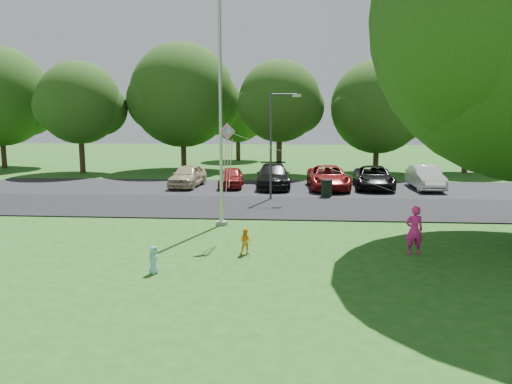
# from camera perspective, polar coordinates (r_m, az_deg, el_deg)

# --- Properties ---
(ground) EXTENTS (120.00, 120.00, 0.00)m
(ground) POSITION_cam_1_polar(r_m,az_deg,el_deg) (16.39, 5.83, -7.82)
(ground) COLOR #205516
(ground) RESTS_ON ground
(park_road) EXTENTS (60.00, 6.00, 0.06)m
(park_road) POSITION_cam_1_polar(r_m,az_deg,el_deg) (25.13, 5.31, -1.80)
(park_road) COLOR black
(park_road) RESTS_ON ground
(parking_strip) EXTENTS (42.00, 7.00, 0.06)m
(parking_strip) POSITION_cam_1_polar(r_m,az_deg,el_deg) (31.54, 5.11, 0.42)
(parking_strip) COLOR black
(parking_strip) RESTS_ON ground
(flagpole) EXTENTS (0.50, 0.50, 10.00)m
(flagpole) POSITION_cam_1_polar(r_m,az_deg,el_deg) (20.91, -4.05, 7.45)
(flagpole) COLOR #B7BABF
(flagpole) RESTS_ON ground
(street_lamp) EXTENTS (1.65, 0.29, 5.86)m
(street_lamp) POSITION_cam_1_polar(r_m,az_deg,el_deg) (27.04, 2.21, 6.46)
(street_lamp) COLOR #3F3F44
(street_lamp) RESTS_ON ground
(trash_can) EXTENTS (0.64, 0.64, 1.02)m
(trash_can) POSITION_cam_1_polar(r_m,az_deg,el_deg) (28.37, 8.06, 0.38)
(trash_can) COLOR black
(trash_can) RESTS_ON ground
(tree_row) EXTENTS (64.35, 11.94, 10.88)m
(tree_row) POSITION_cam_1_polar(r_m,az_deg,el_deg) (39.98, 7.38, 10.37)
(tree_row) COLOR #332316
(tree_row) RESTS_ON ground
(horizon_trees) EXTENTS (77.46, 7.20, 7.02)m
(horizon_trees) POSITION_cam_1_polar(r_m,az_deg,el_deg) (49.77, 9.63, 8.42)
(horizon_trees) COLOR #332316
(horizon_trees) RESTS_ON ground
(parked_cars) EXTENTS (16.72, 5.56, 1.47)m
(parked_cars) POSITION_cam_1_polar(r_m,az_deg,el_deg) (31.49, 6.36, 1.74)
(parked_cars) COLOR #C6B793
(parked_cars) RESTS_ON ground
(woman) EXTENTS (0.64, 0.46, 1.67)m
(woman) POSITION_cam_1_polar(r_m,az_deg,el_deg) (17.64, 17.63, -4.19)
(woman) COLOR #FB218E
(woman) RESTS_ON ground
(child_yellow) EXTENTS (0.47, 0.38, 0.91)m
(child_yellow) POSITION_cam_1_polar(r_m,az_deg,el_deg) (16.88, -1.15, -5.67)
(child_yellow) COLOR #FDA328
(child_yellow) RESTS_ON ground
(child_blue) EXTENTS (0.41, 0.48, 0.84)m
(child_blue) POSITION_cam_1_polar(r_m,az_deg,el_deg) (15.26, -11.63, -7.60)
(child_blue) COLOR #92CFE0
(child_blue) RESTS_ON ground
(kite) EXTENTS (6.75, 1.50, 2.62)m
(kite) POSITION_cam_1_polar(r_m,az_deg,el_deg) (18.08, -2.77, 5.41)
(kite) COLOR pink
(kite) RESTS_ON ground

